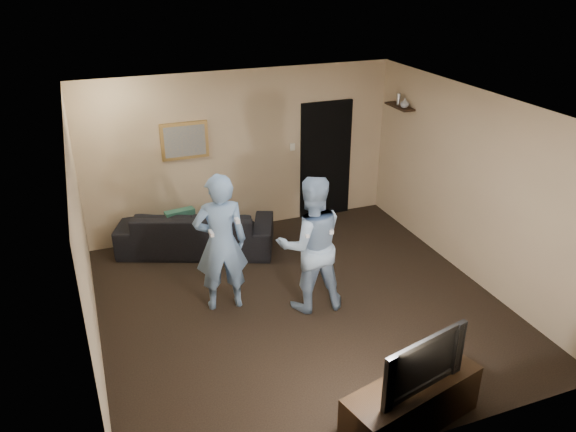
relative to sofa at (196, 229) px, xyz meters
name	(u,v)px	position (x,y,z in m)	size (l,w,h in m)	color
ground	(300,304)	(0.92, -1.97, -0.34)	(5.00, 5.00, 0.00)	black
ceiling	(302,108)	(0.92, -1.97, 2.26)	(5.00, 5.00, 0.04)	silver
wall_back	(242,152)	(0.92, 0.53, 0.96)	(5.00, 0.04, 2.60)	tan
wall_front	(414,331)	(0.92, -4.47, 0.96)	(5.00, 0.04, 2.60)	tan
wall_left	(84,249)	(-1.58, -1.97, 0.96)	(0.04, 5.00, 2.60)	tan
wall_right	(472,186)	(3.42, -1.97, 0.96)	(0.04, 5.00, 2.60)	tan
sofa	(196,229)	(0.00, 0.00, 0.00)	(2.32, 0.91, 0.68)	black
throw_pillow	(181,223)	(-0.23, 0.00, 0.14)	(0.44, 0.14, 0.44)	#1A4E3F
painting_frame	(185,141)	(0.02, 0.50, 1.26)	(0.72, 0.05, 0.57)	olive
painting_canvas	(185,141)	(0.02, 0.47, 1.26)	(0.62, 0.01, 0.47)	slate
doorway	(326,160)	(2.37, 0.50, 0.66)	(0.90, 0.06, 2.00)	black
light_switch	(292,147)	(1.77, 0.50, 0.96)	(0.08, 0.02, 0.12)	silver
wall_shelf	(400,106)	(3.31, -0.17, 1.65)	(0.20, 0.60, 0.03)	black
shelf_vase	(405,103)	(3.31, -0.31, 1.74)	(0.14, 0.14, 0.14)	#B3B3B8
shelf_figurine	(398,99)	(3.31, -0.12, 1.76)	(0.06, 0.06, 0.18)	silver
tv_console	(411,404)	(1.14, -4.27, -0.09)	(1.44, 0.46, 0.51)	black
television	(417,359)	(1.14, -4.27, 0.45)	(1.00, 0.13, 0.57)	black
wii_player_left	(221,243)	(-0.01, -1.64, 0.57)	(0.71, 0.54, 1.82)	#6F94C1
wii_player_right	(311,244)	(1.03, -2.03, 0.56)	(0.94, 0.77, 1.79)	#89A6C8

